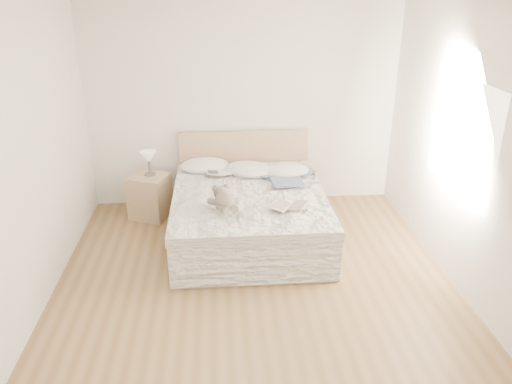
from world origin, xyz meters
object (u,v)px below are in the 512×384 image
table_lamp (149,158)px  photo_book (220,172)px  childrens_book (290,206)px  teddy_bear (225,208)px  bed (249,212)px  nightstand (150,196)px

table_lamp → photo_book: size_ratio=0.89×
childrens_book → teddy_bear: size_ratio=1.00×
childrens_book → teddy_bear: (-0.68, -0.04, 0.02)m
bed → teddy_bear: bearing=-115.3°
bed → table_lamp: bed is taller
bed → nightstand: bed is taller
nightstand → childrens_book: childrens_book is taller
table_lamp → teddy_bear: bearing=-53.4°
photo_book → nightstand: bearing=166.6°
nightstand → table_lamp: table_lamp is taller
teddy_bear → table_lamp: bearing=108.6°
nightstand → photo_book: bearing=-7.5°
bed → photo_book: 0.67m
bed → photo_book: size_ratio=6.16×
photo_book → bed: bearing=-62.6°
bed → table_lamp: 1.44m
bed → photo_book: bed is taller
table_lamp → childrens_book: bearing=-36.8°
bed → table_lamp: size_ratio=6.90×
table_lamp → photo_book: bearing=-9.8°
nightstand → table_lamp: (0.02, 0.03, 0.50)m
table_lamp → teddy_bear: 1.55m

